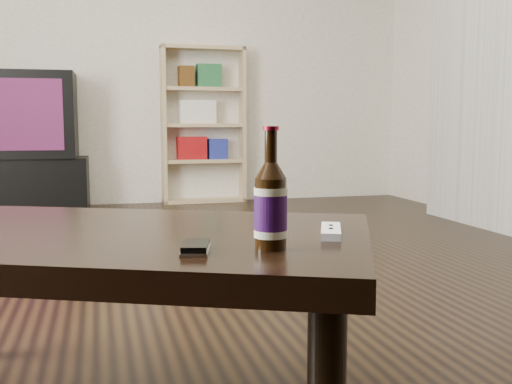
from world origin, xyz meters
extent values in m
cube|color=black|center=(0.00, 0.00, -0.01)|extent=(5.00, 6.00, 0.01)
cube|color=#BDB8A8|center=(0.00, 3.01, 1.35)|extent=(5.00, 0.02, 2.70)
cube|color=white|center=(2.35, 1.20, 1.35)|extent=(0.30, 1.20, 2.70)
cube|color=black|center=(-0.89, 2.83, 0.21)|extent=(1.08, 0.56, 0.43)
cube|color=black|center=(-0.89, 2.83, 0.77)|extent=(0.93, 0.59, 0.68)
cube|color=#B2211D|center=(-0.90, 2.54, 0.77)|extent=(0.75, 0.03, 0.55)
cube|color=tan|center=(0.28, 2.99, 0.68)|extent=(0.04, 0.34, 1.37)
cube|color=tan|center=(0.99, 3.01, 0.68)|extent=(0.04, 0.34, 1.37)
cube|color=tan|center=(0.63, 3.00, 1.35)|extent=(0.75, 0.36, 0.03)
cube|color=tan|center=(0.63, 3.00, 0.02)|extent=(0.75, 0.36, 0.03)
cube|color=tan|center=(0.63, 3.15, 0.68)|extent=(0.74, 0.05, 1.37)
cube|color=tan|center=(0.63, 3.00, 0.37)|extent=(0.68, 0.32, 0.03)
cube|color=tan|center=(0.63, 3.00, 0.68)|extent=(0.68, 0.32, 0.03)
cube|color=tan|center=(0.63, 3.00, 1.00)|extent=(0.68, 0.32, 0.03)
cube|color=#9E0E12|center=(0.53, 2.98, 0.48)|extent=(0.26, 0.22, 0.20)
cube|color=navy|center=(0.76, 2.98, 0.47)|extent=(0.17, 0.21, 0.18)
cube|color=white|center=(0.58, 2.98, 0.80)|extent=(0.32, 0.22, 0.20)
cube|color=#246437|center=(0.69, 2.98, 1.12)|extent=(0.22, 0.22, 0.20)
cube|color=#503111|center=(0.49, 2.97, 1.11)|extent=(0.13, 0.21, 0.18)
cube|color=black|center=(-0.25, -0.92, 0.42)|extent=(1.38, 1.13, 0.06)
cylinder|color=black|center=(0.33, -0.88, 0.20)|extent=(0.09, 0.09, 0.39)
cylinder|color=black|center=(0.06, -1.21, 0.52)|extent=(0.08, 0.08, 0.14)
cylinder|color=#2C0A44|center=(0.06, -1.21, 0.52)|extent=(0.09, 0.09, 0.09)
cylinder|color=beige|center=(0.06, -1.21, 0.57)|extent=(0.09, 0.09, 0.01)
cylinder|color=beige|center=(0.06, -1.21, 0.48)|extent=(0.09, 0.09, 0.01)
cone|color=black|center=(0.06, -1.21, 0.61)|extent=(0.08, 0.08, 0.03)
cylinder|color=black|center=(0.06, -1.21, 0.65)|extent=(0.03, 0.03, 0.06)
cylinder|color=maroon|center=(0.06, -1.21, 0.69)|extent=(0.04, 0.04, 0.01)
cube|color=#ADADB0|center=(-0.09, -1.20, 0.45)|extent=(0.08, 0.11, 0.01)
cube|color=black|center=(-0.09, -1.20, 0.46)|extent=(0.07, 0.11, 0.01)
cylinder|color=#ADADB0|center=(-0.10, -1.23, 0.47)|extent=(0.02, 0.02, 0.00)
cube|color=white|center=(0.23, -1.10, 0.46)|extent=(0.10, 0.16, 0.02)
cylinder|color=black|center=(0.24, -1.08, 0.47)|extent=(0.01, 0.01, 0.00)
cylinder|color=black|center=(0.22, -1.12, 0.47)|extent=(0.01, 0.01, 0.00)
camera|label=1|loc=(-0.27, -2.33, 0.70)|focal=42.00mm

